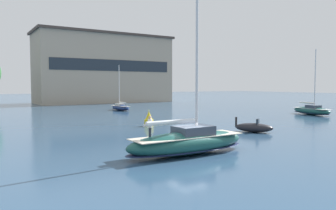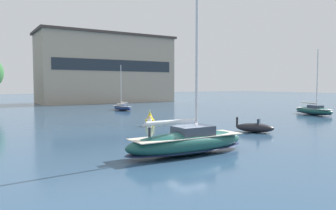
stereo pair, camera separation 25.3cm
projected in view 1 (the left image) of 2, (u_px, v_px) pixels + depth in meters
The scene contains 7 objects.
ground_plane at pixel (188, 154), 26.15m from camera, with size 400.00×400.00×0.00m, color #2D4C6B.
waterfront_building at pixel (104, 69), 103.71m from camera, with size 42.31×17.16×21.29m.
sailboat_main at pixel (188, 142), 26.11m from camera, with size 10.96×3.15×15.03m.
sailboat_moored_near_marina at pixel (311, 110), 60.82m from camera, with size 4.21×9.08×12.04m.
sailboat_moored_far_slip at pixel (120, 107), 71.26m from camera, with size 2.37×7.27×9.88m.
motor_tender at pixel (254, 127), 38.42m from camera, with size 3.88×4.65×1.69m.
channel_buoy at pixel (149, 120), 43.95m from camera, with size 1.22×1.22×2.20m.
Camera 1 is at (-14.98, -21.14, 5.54)m, focal length 35.00 mm.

